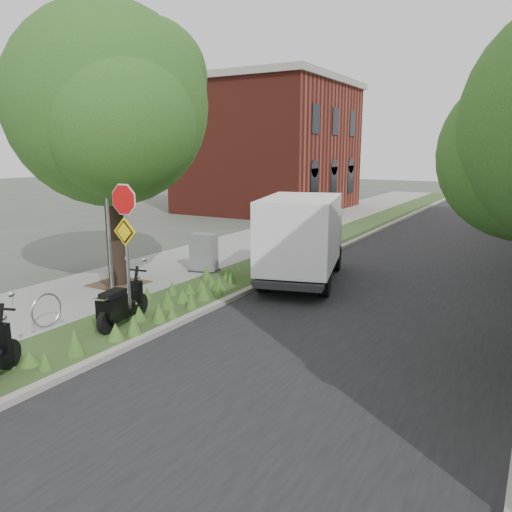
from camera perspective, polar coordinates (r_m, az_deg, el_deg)
The scene contains 13 objects.
ground at distance 10.46m, azimuth -10.77°, elevation -10.15°, with size 120.00×120.00×0.00m, color #4C5147.
sidewalk_near at distance 20.66m, azimuth -1.62°, elevation 1.27°, with size 3.50×60.00×0.12m, color gray.
verge at distance 19.38m, azimuth 5.31°, elevation 0.51°, with size 2.00×60.00×0.12m, color #2A4E21.
kerb_near at distance 19.00m, azimuth 8.05°, elevation 0.22°, with size 0.20×60.00×0.13m, color #9E9991.
road at distance 18.03m, azimuth 18.39°, elevation -1.12°, with size 7.00×60.00×0.01m, color black.
street_tree_main at distance 14.62m, azimuth -16.53°, elevation 15.04°, with size 6.21×5.54×7.66m.
bare_post at distance 13.35m, azimuth -16.53°, elevation 3.81°, with size 0.08×0.08×4.00m.
bike_hoop at distance 11.81m, azimuth -22.84°, elevation -5.76°, with size 0.06×0.78×0.77m.
sign_assembly at distance 11.20m, azimuth -14.73°, elevation 3.49°, with size 0.94×0.08×3.22m.
brick_building at distance 33.32m, azimuth 1.57°, elevation 12.53°, with size 9.40×10.40×8.30m.
scooter_near at distance 11.30m, azimuth -15.46°, elevation -5.81°, with size 0.58×1.78×0.85m.
box_truck at distance 14.87m, azimuth 5.34°, elevation 2.43°, with size 3.12×5.22×2.22m.
utility_cabinet at distance 15.96m, azimuth -5.99°, elevation 0.32°, with size 1.00×0.78×1.20m.
Camera 1 is at (6.44, -7.26, 3.91)m, focal length 35.00 mm.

